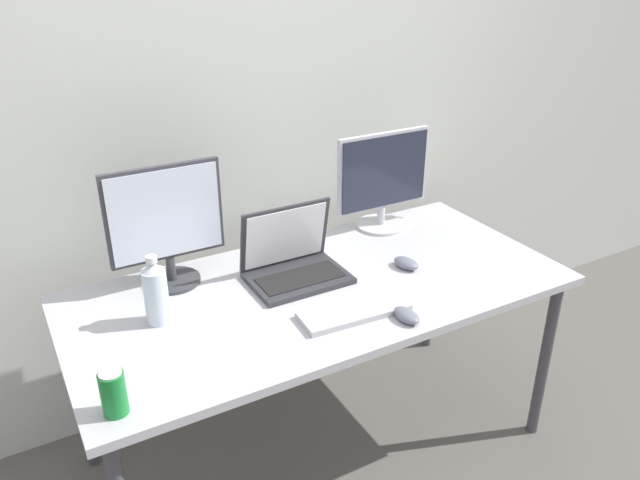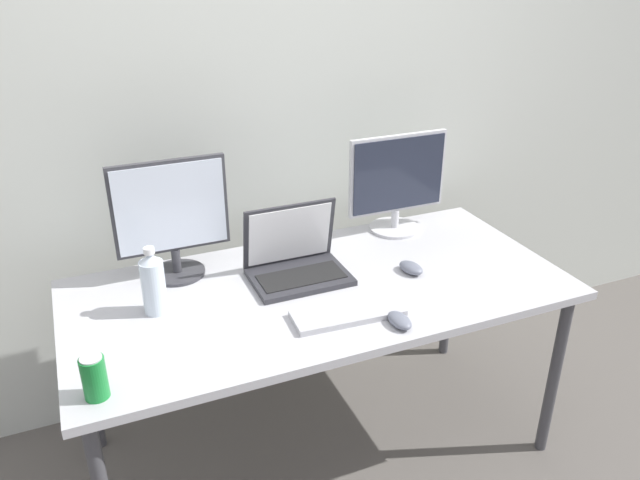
{
  "view_description": "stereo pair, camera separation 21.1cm",
  "coord_description": "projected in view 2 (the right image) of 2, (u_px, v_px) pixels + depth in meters",
  "views": [
    {
      "loc": [
        -0.93,
        -1.66,
        1.84
      ],
      "look_at": [
        0.0,
        0.0,
        0.92
      ],
      "focal_mm": 35.0,
      "sensor_mm": 36.0,
      "label": 1
    },
    {
      "loc": [
        -0.74,
        -1.76,
        1.84
      ],
      "look_at": [
        0.0,
        0.0,
        0.92
      ],
      "focal_mm": 35.0,
      "sensor_mm": 36.0,
      "label": 2
    }
  ],
  "objects": [
    {
      "name": "ground_plane",
      "position": [
        320.0,
        445.0,
        2.51
      ],
      "size": [
        16.0,
        16.0,
        0.0
      ],
      "primitive_type": "plane",
      "color": "#5B5651"
    },
    {
      "name": "wall_back",
      "position": [
        261.0,
        93.0,
        2.44
      ],
      "size": [
        7.0,
        0.08,
        2.6
      ],
      "primitive_type": "cube",
      "color": "silver",
      "rests_on": "ground"
    },
    {
      "name": "work_desk",
      "position": [
        320.0,
        300.0,
        2.22
      ],
      "size": [
        1.74,
        0.82,
        0.74
      ],
      "color": "#424247",
      "rests_on": "ground"
    },
    {
      "name": "monitor_left",
      "position": [
        171.0,
        216.0,
        2.17
      ],
      "size": [
        0.4,
        0.2,
        0.43
      ],
      "color": "#38383D",
      "rests_on": "work_desk"
    },
    {
      "name": "monitor_center",
      "position": [
        397.0,
        182.0,
        2.53
      ],
      "size": [
        0.43,
        0.21,
        0.41
      ],
      "color": "silver",
      "rests_on": "work_desk"
    },
    {
      "name": "laptop_silver",
      "position": [
        296.0,
        260.0,
        2.24
      ],
      "size": [
        0.34,
        0.25,
        0.26
      ],
      "color": "#2D2D33",
      "rests_on": "work_desk"
    },
    {
      "name": "keyboard_main",
      "position": [
        348.0,
        313.0,
        2.01
      ],
      "size": [
        0.37,
        0.15,
        0.02
      ],
      "primitive_type": "cube",
      "rotation": [
        0.0,
        0.0,
        -0.06
      ],
      "color": "#B2B2B7",
      "rests_on": "work_desk"
    },
    {
      "name": "mouse_by_keyboard",
      "position": [
        400.0,
        320.0,
        1.96
      ],
      "size": [
        0.06,
        0.11,
        0.03
      ],
      "primitive_type": "ellipsoid",
      "rotation": [
        0.0,
        0.0,
        0.03
      ],
      "color": "slate",
      "rests_on": "work_desk"
    },
    {
      "name": "mouse_by_laptop",
      "position": [
        411.0,
        268.0,
        2.28
      ],
      "size": [
        0.08,
        0.12,
        0.04
      ],
      "primitive_type": "ellipsoid",
      "rotation": [
        0.0,
        0.0,
        0.2
      ],
      "color": "slate",
      "rests_on": "work_desk"
    },
    {
      "name": "water_bottle",
      "position": [
        153.0,
        283.0,
        2.0
      ],
      "size": [
        0.08,
        0.08,
        0.23
      ],
      "color": "silver",
      "rests_on": "work_desk"
    },
    {
      "name": "soda_can_near_keyboard",
      "position": [
        94.0,
        377.0,
        1.64
      ],
      "size": [
        0.07,
        0.07,
        0.13
      ],
      "color": "#197F33",
      "rests_on": "work_desk"
    }
  ]
}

